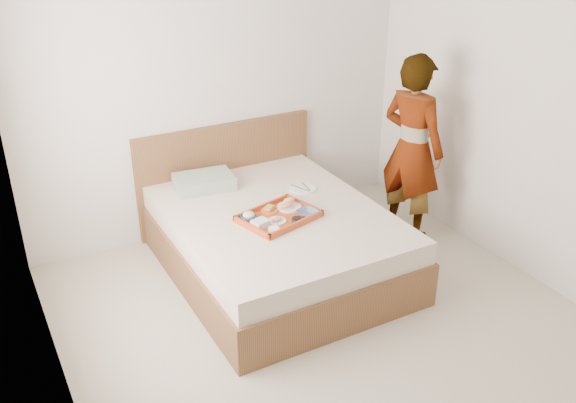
{
  "coord_description": "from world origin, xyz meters",
  "views": [
    {
      "loc": [
        -1.99,
        -2.83,
        2.73
      ],
      "look_at": [
        0.06,
        0.9,
        0.65
      ],
      "focal_mm": 38.95,
      "sensor_mm": 36.0,
      "label": 1
    }
  ],
  "objects_px": {
    "tray": "(279,216)",
    "dinner_plate": "(303,188)",
    "bed": "(276,241)",
    "person": "(412,149)"
  },
  "relations": [
    {
      "from": "bed",
      "to": "person",
      "type": "xyz_separation_m",
      "value": [
        1.3,
        -0.0,
        0.55
      ]
    },
    {
      "from": "dinner_plate",
      "to": "person",
      "type": "relative_size",
      "value": 0.14
    },
    {
      "from": "tray",
      "to": "dinner_plate",
      "type": "xyz_separation_m",
      "value": [
        0.43,
        0.38,
        -0.02
      ]
    },
    {
      "from": "person",
      "to": "bed",
      "type": "bearing_deg",
      "value": 74.93
    },
    {
      "from": "dinner_plate",
      "to": "tray",
      "type": "bearing_deg",
      "value": -138.45
    },
    {
      "from": "tray",
      "to": "dinner_plate",
      "type": "distance_m",
      "value": 0.58
    },
    {
      "from": "tray",
      "to": "dinner_plate",
      "type": "height_order",
      "value": "tray"
    },
    {
      "from": "bed",
      "to": "dinner_plate",
      "type": "height_order",
      "value": "dinner_plate"
    },
    {
      "from": "bed",
      "to": "dinner_plate",
      "type": "relative_size",
      "value": 8.79
    },
    {
      "from": "tray",
      "to": "dinner_plate",
      "type": "bearing_deg",
      "value": 26.72
    }
  ]
}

